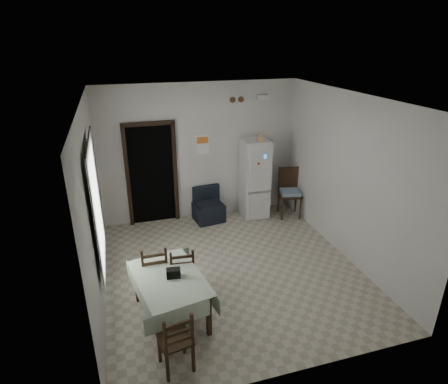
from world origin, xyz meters
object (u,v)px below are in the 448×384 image
dining_chair_far_right (182,271)px  dining_chair_near_head (175,339)px  corner_chair (290,193)px  dining_chair_far_left (154,271)px  navy_seat (209,205)px  dining_table (171,297)px  fridge (255,178)px

dining_chair_far_right → dining_chair_near_head: dining_chair_near_head is taller
corner_chair → dining_chair_far_left: 3.76m
navy_seat → corner_chair: size_ratio=0.68×
dining_chair_far_left → navy_seat: bearing=-122.1°
dining_chair_far_left → dining_chair_near_head: (0.07, -1.43, -0.02)m
dining_table → dining_chair_far_left: (-0.15, 0.54, 0.12)m
fridge → navy_seat: (-1.04, 0.00, -0.50)m
corner_chair → dining_chair_far_right: corner_chair is taller
dining_chair_far_left → dining_chair_near_head: bearing=92.8°
fridge → navy_seat: size_ratio=2.38×
fridge → dining_table: bearing=-129.1°
fridge → dining_table: fridge is taller
dining_chair_far_right → fridge: bearing=-126.3°
corner_chair → dining_chair_near_head: corner_chair is taller
fridge → dining_chair_far_left: (-2.47, -2.26, -0.41)m
fridge → dining_chair_far_left: size_ratio=1.89×
dining_chair_far_right → dining_chair_near_head: (-0.33, -1.34, 0.00)m
corner_chair → dining_chair_far_right: size_ratio=1.24×
corner_chair → dining_chair_far_left: size_ratio=1.18×
fridge → navy_seat: bearing=-179.5°
dining_chair_near_head → dining_chair_far_left: bearing=-96.7°
navy_seat → dining_chair_far_left: bearing=-129.6°
navy_seat → corner_chair: 1.80m
dining_chair_near_head → corner_chair: bearing=-142.0°
dining_table → dining_chair_near_head: size_ratio=1.50×
dining_chair_far_left → dining_chair_near_head: dining_chair_far_left is taller
fridge → dining_chair_far_right: fridge is taller
fridge → dining_chair_far_left: 3.37m
corner_chair → dining_chair_far_left: corner_chair is taller
corner_chair → dining_table: corner_chair is taller
dining_table → dining_chair_far_right: bearing=50.8°
navy_seat → dining_chair_far_left: dining_chair_far_left is taller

